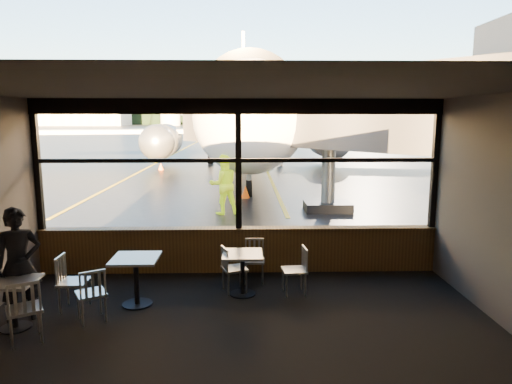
{
  "coord_description": "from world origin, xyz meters",
  "views": [
    {
      "loc": [
        0.1,
        -9.01,
        3.13
      ],
      "look_at": [
        0.38,
        1.0,
        1.5
      ],
      "focal_mm": 32.0,
      "sensor_mm": 36.0,
      "label": 1
    }
  ],
  "objects_px": {
    "cafe_table_near": "(243,274)",
    "ground_crew": "(224,184)",
    "cafe_table_left": "(14,305)",
    "chair_near_w": "(234,269)",
    "cafe_table_mid": "(136,281)",
    "chair_left_s": "(24,310)",
    "chair_near_e": "(294,271)",
    "chair_near_n": "(254,261)",
    "jet_bridge": "(353,139)",
    "airliner": "(245,77)",
    "cone_nose": "(245,192)",
    "chair_mid_w": "(74,283)",
    "passenger": "(19,265)",
    "chair_mid_s": "(91,294)",
    "cone_wing": "(161,166)"
  },
  "relations": [
    {
      "from": "passenger",
      "to": "cone_nose",
      "type": "height_order",
      "value": "passenger"
    },
    {
      "from": "chair_mid_w",
      "to": "chair_near_n",
      "type": "bearing_deg",
      "value": 111.96
    },
    {
      "from": "cafe_table_near",
      "to": "chair_near_n",
      "type": "height_order",
      "value": "chair_near_n"
    },
    {
      "from": "chair_near_w",
      "to": "cone_nose",
      "type": "xyz_separation_m",
      "value": [
        0.24,
        9.85,
        -0.19
      ]
    },
    {
      "from": "cafe_table_mid",
      "to": "chair_mid_w",
      "type": "bearing_deg",
      "value": -170.92
    },
    {
      "from": "chair_near_e",
      "to": "chair_mid_w",
      "type": "distance_m",
      "value": 3.73
    },
    {
      "from": "chair_mid_w",
      "to": "jet_bridge",
      "type": "bearing_deg",
      "value": 139.25
    },
    {
      "from": "chair_near_w",
      "to": "ground_crew",
      "type": "height_order",
      "value": "ground_crew"
    },
    {
      "from": "airliner",
      "to": "chair_left_s",
      "type": "height_order",
      "value": "airliner"
    },
    {
      "from": "cafe_table_mid",
      "to": "chair_near_n",
      "type": "xyz_separation_m",
      "value": [
        2.01,
        1.05,
        -0.0
      ]
    },
    {
      "from": "cone_nose",
      "to": "airliner",
      "type": "bearing_deg",
      "value": 89.75
    },
    {
      "from": "cafe_table_near",
      "to": "cone_wing",
      "type": "relative_size",
      "value": 1.68
    },
    {
      "from": "jet_bridge",
      "to": "chair_mid_w",
      "type": "distance_m",
      "value": 9.84
    },
    {
      "from": "chair_near_n",
      "to": "cone_wing",
      "type": "distance_m",
      "value": 19.97
    },
    {
      "from": "cafe_table_left",
      "to": "chair_near_e",
      "type": "xyz_separation_m",
      "value": [
        4.33,
        1.25,
        0.06
      ]
    },
    {
      "from": "chair_near_e",
      "to": "chair_near_n",
      "type": "height_order",
      "value": "chair_near_e"
    },
    {
      "from": "passenger",
      "to": "cone_nose",
      "type": "xyz_separation_m",
      "value": [
        3.54,
        10.91,
        -0.65
      ]
    },
    {
      "from": "passenger",
      "to": "cone_wing",
      "type": "relative_size",
      "value": 3.91
    },
    {
      "from": "cone_wing",
      "to": "cone_nose",
      "type": "bearing_deg",
      "value": -62.86
    },
    {
      "from": "cafe_table_mid",
      "to": "cafe_table_left",
      "type": "distance_m",
      "value": 1.83
    },
    {
      "from": "jet_bridge",
      "to": "ground_crew",
      "type": "xyz_separation_m",
      "value": [
        -4.16,
        0.26,
        -1.5
      ]
    },
    {
      "from": "airliner",
      "to": "chair_mid_w",
      "type": "distance_m",
      "value": 24.34
    },
    {
      "from": "cafe_table_left",
      "to": "cone_wing",
      "type": "bearing_deg",
      "value": 94.29
    },
    {
      "from": "chair_near_n",
      "to": "chair_mid_s",
      "type": "height_order",
      "value": "chair_mid_s"
    },
    {
      "from": "ground_crew",
      "to": "chair_near_w",
      "type": "bearing_deg",
      "value": 77.56
    },
    {
      "from": "airliner",
      "to": "chair_near_n",
      "type": "distance_m",
      "value": 23.0
    },
    {
      "from": "jet_bridge",
      "to": "chair_mid_w",
      "type": "xyz_separation_m",
      "value": [
        -6.29,
        -7.31,
        -2.01
      ]
    },
    {
      "from": "airliner",
      "to": "cone_wing",
      "type": "relative_size",
      "value": 82.68
    },
    {
      "from": "cone_wing",
      "to": "airliner",
      "type": "bearing_deg",
      "value": 30.99
    },
    {
      "from": "chair_near_e",
      "to": "ground_crew",
      "type": "distance_m",
      "value": 7.18
    },
    {
      "from": "cafe_table_mid",
      "to": "cafe_table_left",
      "type": "bearing_deg",
      "value": -152.94
    },
    {
      "from": "chair_near_w",
      "to": "chair_mid_s",
      "type": "xyz_separation_m",
      "value": [
        -2.2,
        -1.15,
        0.01
      ]
    },
    {
      "from": "jet_bridge",
      "to": "cafe_table_left",
      "type": "distance_m",
      "value": 10.78
    },
    {
      "from": "jet_bridge",
      "to": "chair_near_n",
      "type": "distance_m",
      "value": 7.24
    },
    {
      "from": "chair_near_w",
      "to": "chair_mid_s",
      "type": "height_order",
      "value": "chair_mid_s"
    },
    {
      "from": "chair_near_n",
      "to": "ground_crew",
      "type": "xyz_separation_m",
      "value": [
        -0.85,
        6.36,
        0.56
      ]
    },
    {
      "from": "cafe_table_left",
      "to": "passenger",
      "type": "bearing_deg",
      "value": 96.97
    },
    {
      "from": "chair_left_s",
      "to": "cone_wing",
      "type": "distance_m",
      "value": 21.65
    },
    {
      "from": "cafe_table_mid",
      "to": "chair_left_s",
      "type": "height_order",
      "value": "chair_left_s"
    },
    {
      "from": "chair_left_s",
      "to": "ground_crew",
      "type": "xyz_separation_m",
      "value": [
        2.43,
        8.65,
        0.5
      ]
    },
    {
      "from": "passenger",
      "to": "cafe_table_near",
      "type": "bearing_deg",
      "value": -9.76
    },
    {
      "from": "cafe_table_near",
      "to": "chair_near_n",
      "type": "bearing_deg",
      "value": 71.01
    },
    {
      "from": "cafe_table_mid",
      "to": "jet_bridge",
      "type": "bearing_deg",
      "value": 53.4
    },
    {
      "from": "chair_near_e",
      "to": "cafe_table_mid",
      "type": "bearing_deg",
      "value": 93.09
    },
    {
      "from": "chair_near_n",
      "to": "chair_near_w",
      "type": "bearing_deg",
      "value": 57.01
    },
    {
      "from": "chair_near_n",
      "to": "chair_left_s",
      "type": "bearing_deg",
      "value": 37.99
    },
    {
      "from": "jet_bridge",
      "to": "chair_near_n",
      "type": "bearing_deg",
      "value": -118.44
    },
    {
      "from": "ground_crew",
      "to": "cafe_table_left",
      "type": "bearing_deg",
      "value": 54.87
    },
    {
      "from": "chair_near_w",
      "to": "cone_wing",
      "type": "relative_size",
      "value": 1.88
    },
    {
      "from": "cafe_table_near",
      "to": "ground_crew",
      "type": "xyz_separation_m",
      "value": [
        -0.63,
        7.0,
        0.59
      ]
    }
  ]
}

